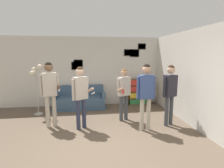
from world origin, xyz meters
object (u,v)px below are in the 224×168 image
Objects in this scene: person_watcher_holding_cup at (124,89)px; bookshelf at (139,92)px; floor_lamp at (36,77)px; person_player_foreground_center at (80,91)px; couch at (79,101)px; person_player_foreground_left at (50,87)px; person_spectator_far_right at (170,89)px; person_spectator_near_bookshelf at (146,90)px.

bookshelf is at bearing 59.82° from person_watcher_holding_cup.
person_player_foreground_center is at bearing -42.96° from floor_lamp.
bookshelf is (2.39, 0.20, 0.24)m from couch.
person_watcher_holding_cup is (-0.98, -1.69, 0.45)m from bookshelf.
person_watcher_holding_cup reaches higher than bookshelf.
couch is 1.14× the size of person_player_foreground_center.
bookshelf is 3.69m from person_player_foreground_left.
couch is 1.07× the size of person_player_foreground_left.
floor_lamp is at bearing 159.30° from person_spectator_far_right.
couch is 1.12× the size of person_spectator_far_right.
person_spectator_far_right reaches higher than person_watcher_holding_cup.
bookshelf reaches higher than couch.
person_spectator_far_right is (2.47, -0.11, 0.02)m from person_player_foreground_center.
couch is at bearing 141.62° from person_spectator_far_right.
person_player_foreground_center is (1.49, -1.38, -0.24)m from floor_lamp.
person_spectator_near_bookshelf is at bearing -62.20° from person_watcher_holding_cup.
person_spectator_far_right reaches higher than bookshelf.
person_watcher_holding_cup is (2.11, 0.22, -0.16)m from person_player_foreground_left.
bookshelf is at bearing 95.27° from person_spectator_far_right.
person_spectator_near_bookshelf is (2.53, -0.57, -0.03)m from person_player_foreground_left.
floor_lamp is 2.04m from person_player_foreground_center.
person_spectator_near_bookshelf reaches higher than person_player_foreground_center.
floor_lamp is 4.23m from person_spectator_far_right.
bookshelf is 0.61× the size of person_spectator_far_right.
person_player_foreground_left is at bearing -174.12° from person_watcher_holding_cup.
person_spectator_far_right is at bearing -2.55° from person_player_foreground_center.
couch is 1.84× the size of bookshelf.
person_spectator_near_bookshelf is at bearing -102.84° from bookshelf.
floor_lamp reaches higher than couch.
person_watcher_holding_cup is at bearing 19.94° from person_player_foreground_center.
person_player_foreground_left is 1.07× the size of person_player_foreground_center.
person_watcher_holding_cup is at bearing -18.43° from floor_lamp.
person_watcher_holding_cup is at bearing -120.18° from bookshelf.
person_watcher_holding_cup is at bearing 117.80° from person_spectator_near_bookshelf.
person_player_foreground_left is 0.88m from person_player_foreground_center.
person_player_foreground_left is at bearing -148.36° from bookshelf.
person_spectator_far_right is at bearing -38.38° from couch.
bookshelf is 3.16m from person_player_foreground_center.
floor_lamp reaches higher than person_player_foreground_center.
person_spectator_far_right is (3.30, -0.36, -0.06)m from person_player_foreground_left.
floor_lamp is 0.99× the size of person_spectator_far_right.
person_spectator_far_right is (1.19, -0.57, 0.10)m from person_watcher_holding_cup.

